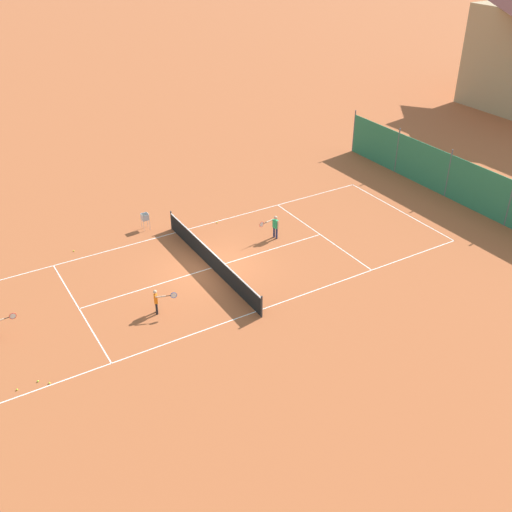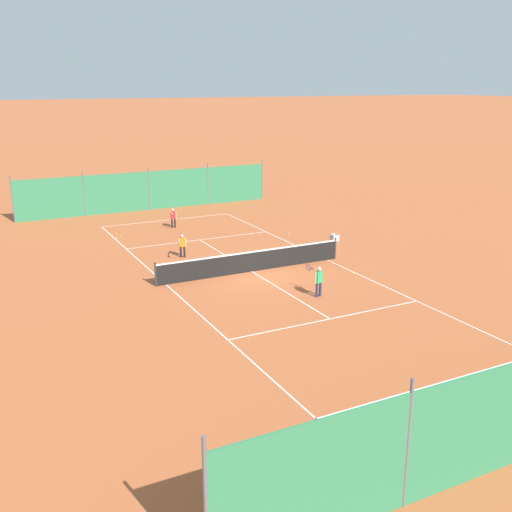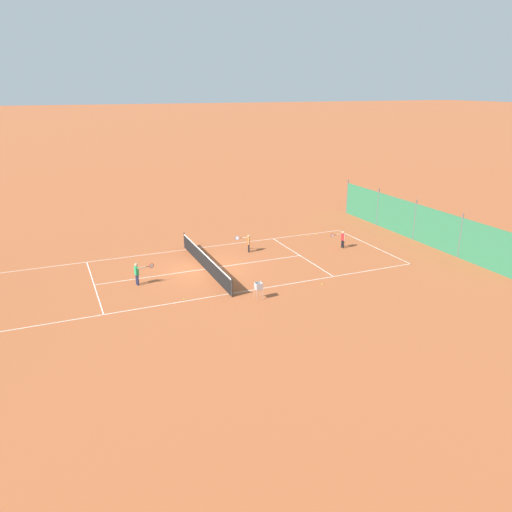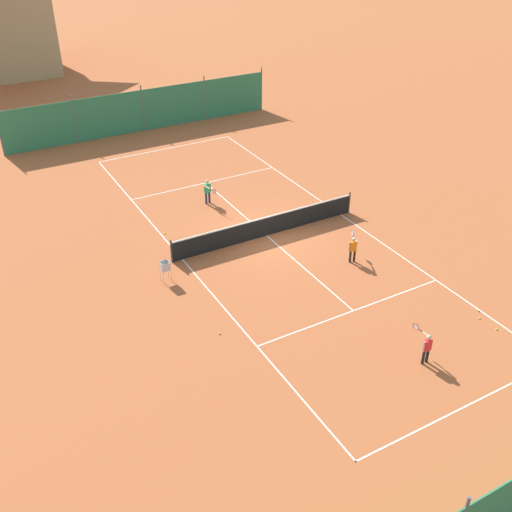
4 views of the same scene
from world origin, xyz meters
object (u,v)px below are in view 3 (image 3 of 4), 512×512
Objects in this scene: player_near_service at (342,238)px; tennis_ball_service_box at (322,284)px; player_far_service at (137,272)px; ball_hopper at (259,287)px; player_far_baseline at (248,242)px; tennis_ball_far_corner at (302,235)px; tennis_ball_alley_right at (308,236)px; tennis_ball_by_net_left at (184,299)px; tennis_net at (205,261)px; tennis_ball_by_net_right at (317,234)px.

tennis_ball_service_box is at bearing 138.84° from player_near_service.
ball_hopper is (-4.39, -5.32, -0.08)m from player_far_service.
player_far_service is 1.09× the size of player_far_baseline.
tennis_ball_far_corner is at bearing -38.90° from ball_hopper.
tennis_ball_alley_right is at bearing -70.71° from player_far_service.
tennis_ball_far_corner is (8.93, -3.52, 0.00)m from tennis_ball_service_box.
player_near_service reaches higher than tennis_ball_by_net_left.
tennis_ball_by_net_left is 3.87m from ball_hopper.
tennis_net is at bearing -77.57° from player_far_service.
player_near_service is 12.88m from tennis_ball_by_net_left.
player_far_service is at bearing 66.70° from tennis_ball_service_box.
tennis_ball_service_box is (-4.93, -5.18, -0.47)m from tennis_net.
tennis_ball_alley_right is (8.62, -3.85, 0.00)m from tennis_ball_service_box.
tennis_net is 7.27× the size of player_far_service.
tennis_ball_service_box is at bearing -97.51° from tennis_ball_by_net_left.
player_far_service reaches higher than tennis_ball_alley_right.
tennis_ball_service_box is 1.00× the size of tennis_ball_by_net_left.
tennis_net reaches higher than tennis_ball_by_net_right.
tennis_ball_by_net_right is at bearing -71.48° from player_far_service.
player_far_service is 1.42× the size of ball_hopper.
tennis_ball_far_corner is (0.31, 0.33, 0.00)m from tennis_ball_alley_right.
tennis_ball_alley_right is (3.38, 0.74, -0.65)m from player_near_service.
tennis_net reaches higher than ball_hopper.
player_far_service reaches higher than player_near_service.
player_far_baseline is (2.03, -3.60, 0.18)m from tennis_net.
tennis_net is 139.09× the size of tennis_ball_alley_right.
player_far_service reaches higher than tennis_ball_service_box.
player_far_baseline is (2.95, -7.74, -0.06)m from player_far_service.
player_near_service is 17.57× the size of tennis_ball_by_net_right.
player_far_baseline is 5.50m from tennis_ball_far_corner.
tennis_net is 5.44m from ball_hopper.
player_near_service reaches higher than tennis_ball_alley_right.
tennis_ball_alley_right is at bearing 94.11° from tennis_ball_by_net_right.
player_far_service is 10.17m from tennis_ball_service_box.
tennis_ball_by_net_left is at bearing 134.90° from player_far_baseline.
tennis_ball_by_net_right and tennis_ball_far_corner have the same top height.
player_far_service is 19.13× the size of tennis_ball_by_net_right.
player_far_service is 13.96m from player_near_service.
player_near_service is at bearing -167.71° from tennis_ball_alley_right.
tennis_ball_by_net_right is at bearing -0.24° from player_near_service.
tennis_ball_service_box and tennis_ball_by_net_right have the same top height.
tennis_net is 7.92× the size of player_near_service.
tennis_ball_service_box and tennis_ball_alley_right have the same top height.
tennis_net is 10.48m from tennis_ball_by_net_right.
tennis_ball_alley_right is (4.61, -13.17, -0.70)m from player_far_service.
player_near_service is 7.00m from tennis_ball_service_box.
player_far_baseline is at bearing 74.46° from player_near_service.
player_far_service reaches higher than tennis_ball_by_net_right.
player_near_service is at bearing -70.72° from tennis_ball_by_net_left.
tennis_ball_by_net_right is at bearing -85.89° from tennis_ball_alley_right.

